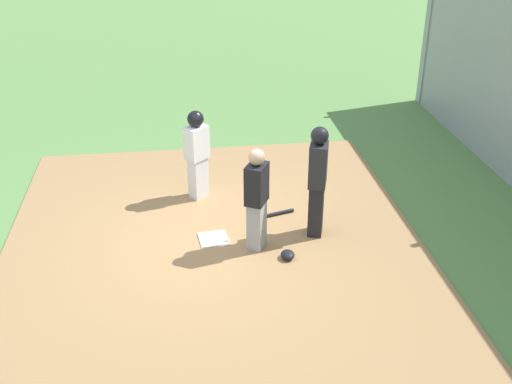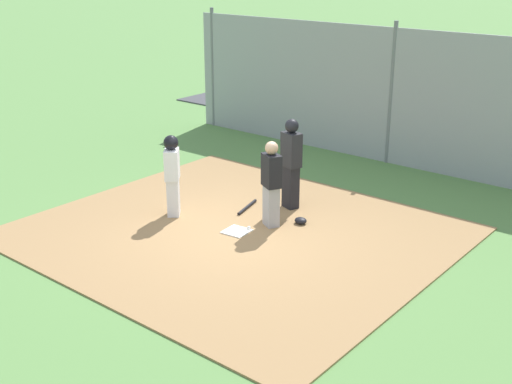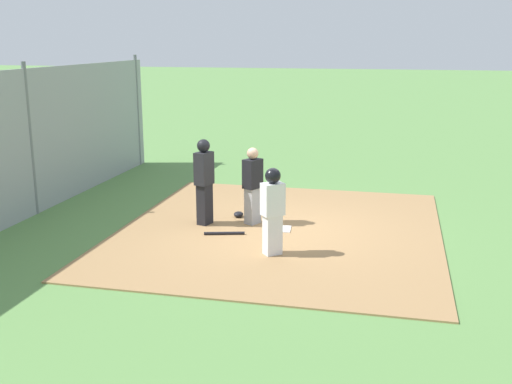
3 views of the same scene
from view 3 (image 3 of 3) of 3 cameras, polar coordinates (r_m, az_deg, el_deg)
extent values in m
plane|color=#5B8947|center=(12.55, 2.24, -3.62)|extent=(140.00, 140.00, 0.00)
cube|color=#9E774C|center=(12.54, 2.24, -3.56)|extent=(7.20, 6.40, 0.03)
cube|color=white|center=(12.54, 2.24, -3.45)|extent=(0.48, 0.48, 0.02)
cube|color=#9E9EA3|center=(12.83, -0.31, -1.28)|extent=(0.37, 0.34, 0.77)
cube|color=black|center=(12.67, -0.31, 1.72)|extent=(0.46, 0.41, 0.61)
sphere|color=tan|center=(12.58, -0.32, 3.61)|extent=(0.24, 0.24, 0.24)
cube|color=black|center=(12.83, -4.80, -1.14)|extent=(0.35, 0.30, 0.85)
cube|color=#232328|center=(12.65, -4.87, 2.21)|extent=(0.44, 0.36, 0.68)
sphere|color=black|center=(12.56, -4.91, 4.31)|extent=(0.27, 0.27, 0.27)
cube|color=silver|center=(11.02, 1.54, -3.98)|extent=(0.36, 0.37, 0.73)
cube|color=white|center=(10.84, 1.57, -0.67)|extent=(0.44, 0.46, 0.58)
sphere|color=tan|center=(10.74, 1.58, 1.42)|extent=(0.23, 0.23, 0.23)
sphere|color=black|center=(10.74, 1.58, 1.52)|extent=(0.28, 0.28, 0.28)
cylinder|color=black|center=(12.20, -2.96, -3.85)|extent=(0.27, 0.79, 0.06)
ellipsoid|color=black|center=(13.38, -1.64, -2.09)|extent=(0.24, 0.20, 0.12)
sphere|color=white|center=(12.68, 1.40, -3.12)|extent=(0.07, 0.07, 0.07)
cube|color=#93999E|center=(14.27, -20.25, 4.28)|extent=(12.00, 0.05, 3.20)
cylinder|color=slate|center=(19.23, -10.98, 7.44)|extent=(0.10, 0.10, 3.35)
cylinder|color=slate|center=(14.26, -20.28, 4.58)|extent=(0.10, 0.10, 3.35)
cylinder|color=black|center=(19.95, -19.91, 3.20)|extent=(0.60, 0.19, 0.60)
camera|label=1|loc=(20.06, 8.33, 17.67)|focal=43.24mm
camera|label=2|loc=(19.99, 32.01, 15.02)|focal=46.41mm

